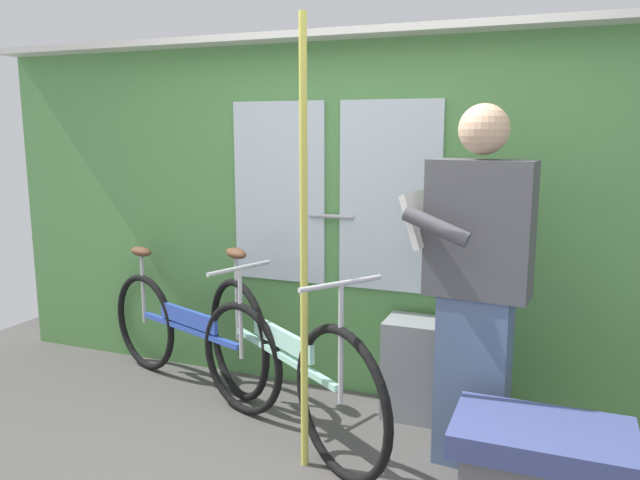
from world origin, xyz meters
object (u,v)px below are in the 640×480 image
(trash_bin_by_wall, at_px, (417,368))
(bicycle_near_door, at_px, (282,362))
(handrail_pole, at_px, (304,252))
(bicycle_leaning_behind, at_px, (188,334))
(passenger_reading_newspaper, at_px, (475,281))
(bench_seat_corner, at_px, (540,475))

(trash_bin_by_wall, bearing_deg, bicycle_near_door, -144.40)
(bicycle_near_door, height_order, handrail_pole, handrail_pole)
(trash_bin_by_wall, xyz_separation_m, handrail_pole, (-0.39, -0.72, 0.77))
(bicycle_near_door, height_order, bicycle_leaning_behind, bicycle_near_door)
(bicycle_near_door, relative_size, bicycle_leaning_behind, 0.96)
(handrail_pole, bearing_deg, passenger_reading_newspaper, 22.99)
(bicycle_near_door, relative_size, bench_seat_corner, 2.13)
(bench_seat_corner, bearing_deg, bicycle_near_door, 163.88)
(bicycle_leaning_behind, height_order, bench_seat_corner, bicycle_leaning_behind)
(handrail_pole, distance_m, bench_seat_corner, 1.35)
(bicycle_leaning_behind, height_order, trash_bin_by_wall, bicycle_leaning_behind)
(trash_bin_by_wall, bearing_deg, passenger_reading_newspaper, -49.87)
(handrail_pole, height_order, bench_seat_corner, handrail_pole)
(trash_bin_by_wall, xyz_separation_m, bench_seat_corner, (0.69, -0.83, -0.04))
(passenger_reading_newspaper, relative_size, trash_bin_by_wall, 3.07)
(bicycle_near_door, bearing_deg, bicycle_leaning_behind, -166.06)
(passenger_reading_newspaper, xyz_separation_m, handrail_pole, (-0.73, -0.31, 0.14))
(passenger_reading_newspaper, height_order, trash_bin_by_wall, passenger_reading_newspaper)
(bicycle_near_door, distance_m, bicycle_leaning_behind, 0.84)
(handrail_pole, relative_size, bench_seat_corner, 3.01)
(passenger_reading_newspaper, distance_m, bench_seat_corner, 0.86)
(bicycle_leaning_behind, relative_size, bench_seat_corner, 2.22)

